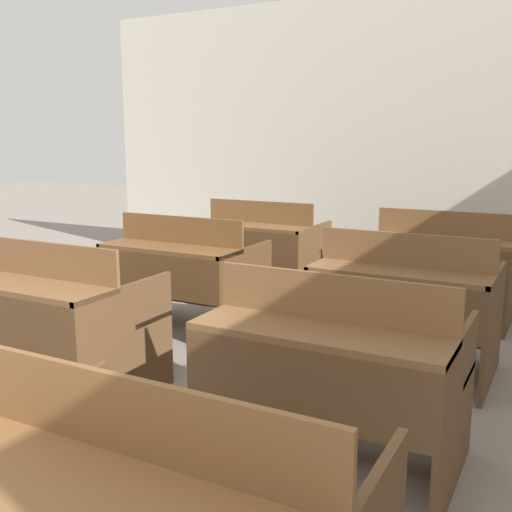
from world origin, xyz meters
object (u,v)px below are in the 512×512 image
object	(u,v)px
bench_second_right	(333,369)
bench_back_left	(261,247)
bench_second_left	(51,315)
bench_third_left	(183,272)
bench_third_right	(404,301)
bench_back_right	(443,263)

from	to	relation	value
bench_second_right	bench_back_left	xyz separation A→B (m)	(-1.68, 2.54, 0.00)
bench_second_right	bench_back_left	bearing A→B (deg)	123.51
bench_second_left	bench_third_left	world-z (taller)	same
bench_third_right	bench_back_right	world-z (taller)	same
bench_second_left	bench_third_right	size ratio (longest dim) A/B	1.00
bench_back_right	bench_back_left	bearing A→B (deg)	-179.79
bench_third_right	bench_back_left	xyz separation A→B (m)	(-1.67, 1.28, 0.00)
bench_second_left	bench_back_left	size ratio (longest dim) A/B	1.00
bench_second_right	bench_third_right	bearing A→B (deg)	90.50
bench_second_left	bench_second_right	xyz separation A→B (m)	(1.70, -0.00, 0.00)
bench_third_left	bench_second_right	bearing A→B (deg)	-37.23
bench_second_left	bench_third_left	distance (m)	1.28
bench_second_right	bench_back_right	bearing A→B (deg)	90.67
bench_third_left	bench_back_left	size ratio (longest dim) A/B	1.00
bench_second_left	bench_back_left	xyz separation A→B (m)	(0.02, 2.54, 0.00)
bench_back_left	bench_third_left	bearing A→B (deg)	-90.16
bench_third_left	bench_second_left	bearing A→B (deg)	-90.72
bench_second_right	bench_back_right	world-z (taller)	same
bench_third_left	bench_third_right	xyz separation A→B (m)	(1.67, -0.02, 0.00)
bench_second_right	bench_back_right	distance (m)	2.55
bench_back_left	bench_back_right	xyz separation A→B (m)	(1.65, 0.01, 0.00)
bench_back_right	bench_second_left	bearing A→B (deg)	-123.32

